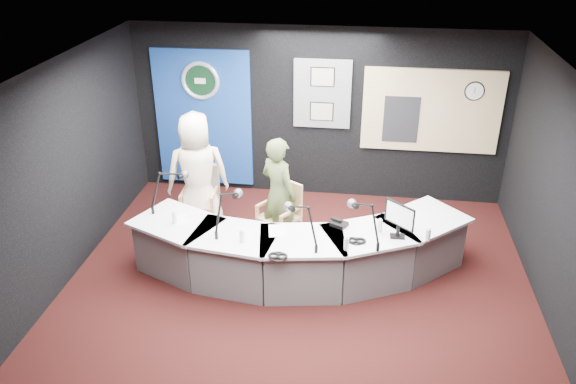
# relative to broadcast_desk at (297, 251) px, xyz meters

# --- Properties ---
(ground) EXTENTS (6.00, 6.00, 0.00)m
(ground) POSITION_rel_broadcast_desk_xyz_m (0.05, -0.55, -0.38)
(ground) COLOR black
(ground) RESTS_ON ground
(ceiling) EXTENTS (6.00, 6.00, 0.02)m
(ceiling) POSITION_rel_broadcast_desk_xyz_m (0.05, -0.55, 2.42)
(ceiling) COLOR silver
(ceiling) RESTS_ON ground
(wall_back) EXTENTS (6.00, 0.02, 2.80)m
(wall_back) POSITION_rel_broadcast_desk_xyz_m (0.05, 2.45, 1.02)
(wall_back) COLOR black
(wall_back) RESTS_ON ground
(wall_left) EXTENTS (0.02, 6.00, 2.80)m
(wall_left) POSITION_rel_broadcast_desk_xyz_m (-2.95, -0.55, 1.02)
(wall_left) COLOR black
(wall_left) RESTS_ON ground
(wall_right) EXTENTS (0.02, 6.00, 2.80)m
(wall_right) POSITION_rel_broadcast_desk_xyz_m (3.05, -0.55, 1.02)
(wall_right) COLOR black
(wall_right) RESTS_ON ground
(broadcast_desk) EXTENTS (4.50, 1.90, 0.75)m
(broadcast_desk) POSITION_rel_broadcast_desk_xyz_m (0.00, 0.00, 0.00)
(broadcast_desk) COLOR silver
(broadcast_desk) RESTS_ON ground
(backdrop_panel) EXTENTS (1.60, 0.05, 2.30)m
(backdrop_panel) POSITION_rel_broadcast_desk_xyz_m (-1.85, 2.42, 0.88)
(backdrop_panel) COLOR navy
(backdrop_panel) RESTS_ON wall_back
(agency_seal) EXTENTS (0.63, 0.07, 0.63)m
(agency_seal) POSITION_rel_broadcast_desk_xyz_m (-1.85, 2.38, 1.52)
(agency_seal) COLOR silver
(agency_seal) RESTS_ON backdrop_panel
(seal_center) EXTENTS (0.48, 0.01, 0.48)m
(seal_center) POSITION_rel_broadcast_desk_xyz_m (-1.85, 2.38, 1.52)
(seal_center) COLOR black
(seal_center) RESTS_ON backdrop_panel
(pinboard) EXTENTS (0.90, 0.04, 1.10)m
(pinboard) POSITION_rel_broadcast_desk_xyz_m (0.10, 2.42, 1.38)
(pinboard) COLOR slate
(pinboard) RESTS_ON wall_back
(framed_photo_upper) EXTENTS (0.34, 0.02, 0.27)m
(framed_photo_upper) POSITION_rel_broadcast_desk_xyz_m (0.10, 2.39, 1.65)
(framed_photo_upper) COLOR gray
(framed_photo_upper) RESTS_ON pinboard
(framed_photo_lower) EXTENTS (0.34, 0.02, 0.27)m
(framed_photo_lower) POSITION_rel_broadcast_desk_xyz_m (0.10, 2.39, 1.09)
(framed_photo_lower) COLOR gray
(framed_photo_lower) RESTS_ON pinboard
(booth_window_frame) EXTENTS (2.12, 0.06, 1.32)m
(booth_window_frame) POSITION_rel_broadcast_desk_xyz_m (1.80, 2.42, 1.18)
(booth_window_frame) COLOR #CDB280
(booth_window_frame) RESTS_ON wall_back
(booth_glow) EXTENTS (2.00, 0.02, 1.20)m
(booth_glow) POSITION_rel_broadcast_desk_xyz_m (1.80, 2.41, 1.18)
(booth_glow) COLOR #FFD2A1
(booth_glow) RESTS_ON booth_window_frame
(equipment_rack) EXTENTS (0.55, 0.02, 0.75)m
(equipment_rack) POSITION_rel_broadcast_desk_xyz_m (1.35, 2.39, 1.03)
(equipment_rack) COLOR black
(equipment_rack) RESTS_ON booth_window_frame
(wall_clock) EXTENTS (0.28, 0.01, 0.28)m
(wall_clock) POSITION_rel_broadcast_desk_xyz_m (2.40, 2.39, 1.52)
(wall_clock) COLOR white
(wall_clock) RESTS_ON booth_window_frame
(armchair_left) EXTENTS (0.63, 0.63, 1.07)m
(armchair_left) POSITION_rel_broadcast_desk_xyz_m (-1.58, 0.98, 0.16)
(armchair_left) COLOR tan
(armchair_left) RESTS_ON ground
(armchair_right) EXTENTS (0.77, 0.77, 0.98)m
(armchair_right) POSITION_rel_broadcast_desk_xyz_m (-0.34, 0.70, 0.12)
(armchair_right) COLOR tan
(armchair_right) RESTS_ON ground
(draped_jacket) EXTENTS (0.50, 0.12, 0.70)m
(draped_jacket) POSITION_rel_broadcast_desk_xyz_m (-1.58, 1.23, 0.24)
(draped_jacket) COLOR slate
(draped_jacket) RESTS_ON armchair_left
(person_man) EXTENTS (1.05, 0.86, 1.85)m
(person_man) POSITION_rel_broadcast_desk_xyz_m (-1.58, 0.98, 0.55)
(person_man) COLOR beige
(person_man) RESTS_ON ground
(person_woman) EXTENTS (0.72, 0.68, 1.66)m
(person_woman) POSITION_rel_broadcast_desk_xyz_m (-0.34, 0.70, 0.46)
(person_woman) COLOR #4C5C30
(person_woman) RESTS_ON ground
(computer_monitor) EXTENTS (0.36, 0.33, 0.32)m
(computer_monitor) POSITION_rel_broadcast_desk_xyz_m (1.26, -0.11, 0.70)
(computer_monitor) COLOR black
(computer_monitor) RESTS_ON broadcast_desk
(desk_phone) EXTENTS (0.25, 0.23, 0.05)m
(desk_phone) POSITION_rel_broadcast_desk_xyz_m (0.53, 0.08, 0.40)
(desk_phone) COLOR black
(desk_phone) RESTS_ON broadcast_desk
(headphones_near) EXTENTS (0.20, 0.20, 0.03)m
(headphones_near) POSITION_rel_broadcast_desk_xyz_m (0.77, -0.29, 0.39)
(headphones_near) COLOR black
(headphones_near) RESTS_ON broadcast_desk
(headphones_far) EXTENTS (0.23, 0.23, 0.04)m
(headphones_far) POSITION_rel_broadcast_desk_xyz_m (-0.13, -0.75, 0.39)
(headphones_far) COLOR black
(headphones_far) RESTS_ON broadcast_desk
(paper_stack) EXTENTS (0.33, 0.35, 0.00)m
(paper_stack) POSITION_rel_broadcast_desk_xyz_m (-1.53, -0.05, 0.38)
(paper_stack) COLOR white
(paper_stack) RESTS_ON broadcast_desk
(notepad) EXTENTS (0.27, 0.34, 0.00)m
(notepad) POSITION_rel_broadcast_desk_xyz_m (-0.23, -0.16, 0.38)
(notepad) COLOR white
(notepad) RESTS_ON broadcast_desk
(boom_mic_a) EXTENTS (0.42, 0.66, 0.60)m
(boom_mic_a) POSITION_rel_broadcast_desk_xyz_m (-1.79, 0.34, 0.68)
(boom_mic_a) COLOR black
(boom_mic_a) RESTS_ON broadcast_desk
(boom_mic_b) EXTENTS (0.28, 0.72, 0.60)m
(boom_mic_b) POSITION_rel_broadcast_desk_xyz_m (-0.86, -0.15, 0.68)
(boom_mic_b) COLOR black
(boom_mic_b) RESTS_ON broadcast_desk
(boom_mic_c) EXTENTS (0.52, 0.60, 0.60)m
(boom_mic_c) POSITION_rel_broadcast_desk_xyz_m (0.10, -0.35, 0.68)
(boom_mic_c) COLOR black
(boom_mic_c) RESTS_ON broadcast_desk
(boom_mic_d) EXTENTS (0.46, 0.64, 0.60)m
(boom_mic_d) POSITION_rel_broadcast_desk_xyz_m (0.85, -0.19, 0.68)
(boom_mic_d) COLOR black
(boom_mic_d) RESTS_ON broadcast_desk
(water_bottles) EXTENTS (3.26, 0.54, 0.18)m
(water_bottles) POSITION_rel_broadcast_desk_xyz_m (0.03, -0.24, 0.46)
(water_bottles) COLOR silver
(water_bottles) RESTS_ON broadcast_desk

